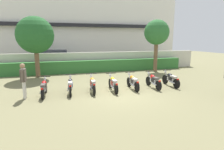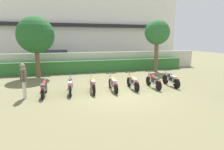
{
  "view_description": "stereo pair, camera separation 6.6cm",
  "coord_description": "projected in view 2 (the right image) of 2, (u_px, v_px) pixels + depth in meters",
  "views": [
    {
      "loc": [
        -2.94,
        -8.93,
        2.88
      ],
      "look_at": [
        0.0,
        1.19,
        0.85
      ],
      "focal_mm": 29.76,
      "sensor_mm": 36.0,
      "label": 1
    },
    {
      "loc": [
        -2.87,
        -8.95,
        2.88
      ],
      "look_at": [
        0.0,
        1.19,
        0.85
      ],
      "focal_mm": 29.76,
      "sensor_mm": 36.0,
      "label": 2
    }
  ],
  "objects": [
    {
      "name": "inspector_person",
      "position": [
        23.0,
        78.0,
        9.02
      ],
      "size": [
        0.23,
        0.7,
        1.74
      ],
      "color": "silver",
      "rests_on": "ground"
    },
    {
      "name": "building",
      "position": [
        82.0,
        29.0,
        23.24
      ],
      "size": [
        22.59,
        6.5,
        8.25
      ],
      "color": "white",
      "rests_on": "ground"
    },
    {
      "name": "motorcycle_in_row_3",
      "position": [
        113.0,
        83.0,
        10.46
      ],
      "size": [
        0.6,
        1.91,
        0.94
      ],
      "rotation": [
        0.0,
        0.0,
        1.54
      ],
      "color": "black",
      "rests_on": "ground"
    },
    {
      "name": "tree_far_side",
      "position": [
        157.0,
        33.0,
        16.29
      ],
      "size": [
        2.18,
        2.18,
        4.58
      ],
      "color": "brown",
      "rests_on": "ground"
    },
    {
      "name": "tree_near_inspector",
      "position": [
        36.0,
        35.0,
        13.79
      ],
      "size": [
        2.73,
        2.73,
        4.56
      ],
      "color": "brown",
      "rests_on": "ground"
    },
    {
      "name": "motorcycle_in_row_2",
      "position": [
        92.0,
        84.0,
        10.24
      ],
      "size": [
        0.6,
        1.87,
        0.96
      ],
      "rotation": [
        0.0,
        0.0,
        1.52
      ],
      "color": "black",
      "rests_on": "ground"
    },
    {
      "name": "compound_wall",
      "position": [
        92.0,
        62.0,
        17.11
      ],
      "size": [
        21.46,
        0.3,
        1.71
      ],
      "primitive_type": "cube",
      "color": "beige",
      "rests_on": "ground"
    },
    {
      "name": "motorcycle_in_row_0",
      "position": [
        44.0,
        88.0,
        9.52
      ],
      "size": [
        0.6,
        1.83,
        0.94
      ],
      "rotation": [
        0.0,
        0.0,
        1.52
      ],
      "color": "black",
      "rests_on": "ground"
    },
    {
      "name": "ground",
      "position": [
        118.0,
        95.0,
        9.77
      ],
      "size": [
        60.0,
        60.0,
        0.0
      ],
      "primitive_type": "plane",
      "color": "olive"
    },
    {
      "name": "hedge_row",
      "position": [
        93.0,
        66.0,
        16.51
      ],
      "size": [
        17.17,
        0.7,
        1.05
      ],
      "primitive_type": "cube",
      "color": "#337033",
      "rests_on": "ground"
    },
    {
      "name": "motorcycle_in_row_5",
      "position": [
        153.0,
        81.0,
        11.09
      ],
      "size": [
        0.6,
        1.84,
        0.94
      ],
      "rotation": [
        0.0,
        0.0,
        1.56
      ],
      "color": "black",
      "rests_on": "ground"
    },
    {
      "name": "parked_car",
      "position": [
        55.0,
        59.0,
        18.17
      ],
      "size": [
        4.55,
        2.18,
        1.89
      ],
      "rotation": [
        0.0,
        0.0,
        -0.03
      ],
      "color": "silver",
      "rests_on": "ground"
    },
    {
      "name": "motorcycle_in_row_6",
      "position": [
        171.0,
        79.0,
        11.51
      ],
      "size": [
        0.6,
        1.82,
        0.95
      ],
      "rotation": [
        0.0,
        0.0,
        1.57
      ],
      "color": "black",
      "rests_on": "ground"
    },
    {
      "name": "motorcycle_in_row_4",
      "position": [
        133.0,
        82.0,
        10.82
      ],
      "size": [
        0.6,
        1.85,
        0.95
      ],
      "rotation": [
        0.0,
        0.0,
        1.55
      ],
      "color": "black",
      "rests_on": "ground"
    },
    {
      "name": "motorcycle_in_row_1",
      "position": [
        70.0,
        85.0,
        9.97
      ],
      "size": [
        0.6,
        1.86,
        0.95
      ],
      "rotation": [
        0.0,
        0.0,
        1.49
      ],
      "color": "black",
      "rests_on": "ground"
    }
  ]
}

